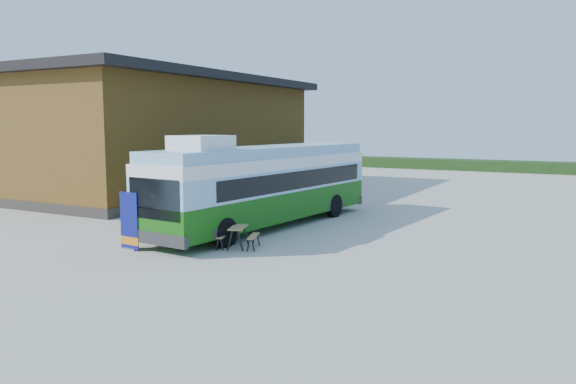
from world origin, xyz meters
The scene contains 10 objects.
ground centered at (0.00, 0.00, 0.00)m, with size 100.00×100.00×0.00m, color #BCB7AD.
barn centered at (-10.50, 10.00, 3.59)m, with size 9.60×21.20×7.50m.
hedge centered at (8.00, 38.00, 0.50)m, with size 40.00×3.00×1.00m, color #264419.
bus centered at (0.80, 2.10, 1.91)m, with size 3.85×13.18×3.99m.
awning centered at (-1.63, 2.42, 2.90)m, with size 3.32×4.91×0.55m.
banner centered at (-1.01, -4.18, 0.84)m, with size 0.89×0.23×2.05m.
picnic_table centered at (2.17, -2.10, 0.58)m, with size 1.71×1.62×0.78m.
person_a centered at (0.97, 8.37, 0.99)m, with size 0.73×0.48×1.99m, color #999999.
person_b centered at (-2.64, 5.96, 0.98)m, with size 0.95×0.74×1.95m, color #999999.
slurry_tanker centered at (-5.18, 16.52, 1.38)m, with size 3.46×6.13×2.39m.
Camera 1 is at (13.18, -18.47, 4.37)m, focal length 35.00 mm.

